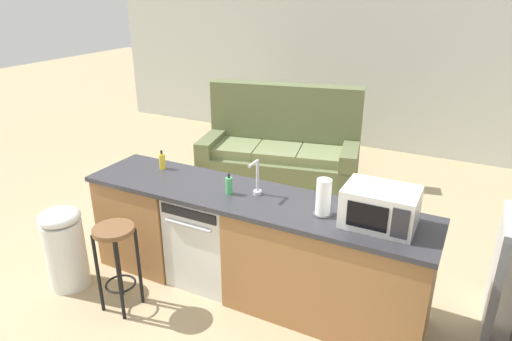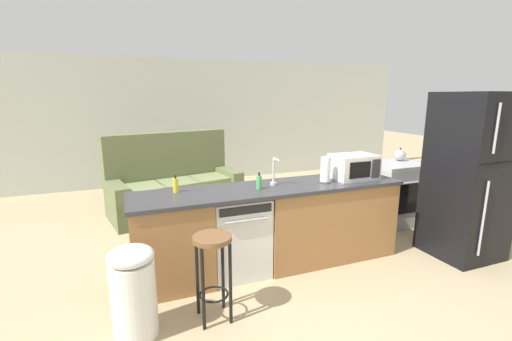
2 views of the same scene
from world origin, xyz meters
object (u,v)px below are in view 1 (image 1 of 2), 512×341
object	(u,v)px
soap_bottle	(229,186)
microwave	(380,207)
dishwasher	(210,236)
couch	(281,153)
bar_stool	(116,250)
paper_towel_roll	(323,198)
dish_soap_bottle	(162,161)
trash_bin	(65,247)

from	to	relation	value
soap_bottle	microwave	bearing A→B (deg)	1.88
dishwasher	microwave	bearing A→B (deg)	-0.05
dishwasher	couch	size ratio (longest dim) A/B	0.39
bar_stool	microwave	bearing A→B (deg)	20.22
microwave	couch	xyz separation A→B (m)	(-1.77, 2.27, -0.65)
dishwasher	soap_bottle	distance (m)	0.60
paper_towel_roll	soap_bottle	bearing A→B (deg)	-179.82
dish_soap_bottle	couch	distance (m)	2.21
microwave	trash_bin	distance (m)	2.65
trash_bin	couch	distance (m)	3.02
dishwasher	microwave	size ratio (longest dim) A/B	1.68
paper_towel_roll	trash_bin	world-z (taller)	paper_towel_roll
bar_stool	couch	xyz separation A→B (m)	(0.09, 2.95, -0.14)
dish_soap_bottle	couch	bearing A→B (deg)	83.42
dish_soap_bottle	trash_bin	size ratio (longest dim) A/B	0.24
dish_soap_bottle	trash_bin	bearing A→B (deg)	-119.80
dishwasher	couch	xyz separation A→B (m)	(-0.34, 2.27, -0.03)
paper_towel_roll	dish_soap_bottle	world-z (taller)	paper_towel_roll
dish_soap_bottle	trash_bin	xyz separation A→B (m)	(-0.47, -0.81, -0.59)
dish_soap_bottle	bar_stool	xyz separation A→B (m)	(0.16, -0.83, -0.44)
soap_bottle	bar_stool	xyz separation A→B (m)	(-0.66, -0.64, -0.44)
soap_bottle	trash_bin	xyz separation A→B (m)	(-1.28, -0.63, -0.59)
dishwasher	paper_towel_roll	distance (m)	1.20
dishwasher	couch	world-z (taller)	couch
dishwasher	microwave	world-z (taller)	microwave
microwave	dish_soap_bottle	world-z (taller)	microwave
dishwasher	dish_soap_bottle	xyz separation A→B (m)	(-0.58, 0.15, 0.55)
dish_soap_bottle	dishwasher	bearing A→B (deg)	-14.18
microwave	trash_bin	xyz separation A→B (m)	(-2.48, -0.67, -0.66)
trash_bin	couch	xyz separation A→B (m)	(0.71, 2.93, 0.02)
dishwasher	couch	bearing A→B (deg)	98.54
dishwasher	couch	distance (m)	2.29
trash_bin	couch	size ratio (longest dim) A/B	0.34
dishwasher	soap_bottle	size ratio (longest dim) A/B	4.77
bar_stool	trash_bin	bearing A→B (deg)	178.38
paper_towel_roll	couch	world-z (taller)	couch
dishwasher	dish_soap_bottle	distance (m)	0.82
soap_bottle	couch	xyz separation A→B (m)	(-0.57, 2.31, -0.58)
dishwasher	dish_soap_bottle	bearing A→B (deg)	165.82
dish_soap_bottle	bar_stool	distance (m)	0.95
paper_towel_roll	bar_stool	size ratio (longest dim) A/B	0.38
bar_stool	trash_bin	world-z (taller)	same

